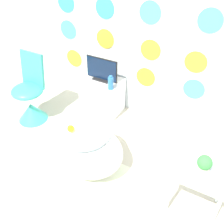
% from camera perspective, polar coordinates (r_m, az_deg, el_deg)
% --- Properties ---
extents(wall_back_dotted, '(4.30, 0.05, 2.60)m').
position_cam_1_polar(wall_back_dotted, '(3.18, 3.86, 20.61)').
color(wall_back_dotted, white).
rests_on(wall_back_dotted, ground_plane).
extents(rug, '(1.03, 0.68, 0.01)m').
position_cam_1_polar(rug, '(2.85, -6.37, -13.48)').
color(rug, silver).
rests_on(rug, ground_plane).
extents(bathtub, '(0.83, 0.64, 0.50)m').
position_cam_1_polar(bathtub, '(2.75, -5.89, -8.00)').
color(bathtub, white).
rests_on(bathtub, ground_plane).
extents(rubber_duck, '(0.07, 0.08, 0.08)m').
position_cam_1_polar(rubber_duck, '(2.57, -9.02, -3.53)').
color(rubber_duck, yellow).
rests_on(rubber_duck, bathtub).
extents(chair, '(0.40, 0.40, 0.89)m').
position_cam_1_polar(chair, '(3.52, -17.32, 2.34)').
color(chair, '#38B2A3').
rests_on(chair, ground_plane).
extents(tv_cabinet, '(0.51, 0.37, 0.48)m').
position_cam_1_polar(tv_cabinet, '(3.55, -2.12, 3.65)').
color(tv_cabinet, silver).
rests_on(tv_cabinet, ground_plane).
extents(tv, '(0.44, 0.12, 0.30)m').
position_cam_1_polar(tv, '(3.35, -2.25, 9.01)').
color(tv, black).
rests_on(tv, tv_cabinet).
extents(vase, '(0.07, 0.07, 0.18)m').
position_cam_1_polar(vase, '(3.18, -0.30, 6.31)').
color(vase, '#2D72B7').
rests_on(vase, tv_cabinet).
extents(side_table, '(0.44, 0.37, 0.48)m').
position_cam_1_polar(side_table, '(2.43, 18.54, -13.59)').
color(side_table, silver).
rests_on(side_table, ground_plane).
extents(potted_plant_left, '(0.12, 0.12, 0.18)m').
position_cam_1_polar(potted_plant_left, '(2.30, 19.42, -10.71)').
color(potted_plant_left, beige).
rests_on(potted_plant_left, side_table).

